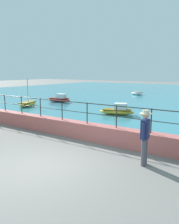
{
  "coord_description": "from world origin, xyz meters",
  "views": [
    {
      "loc": [
        5.11,
        -4.95,
        2.91
      ],
      "look_at": [
        -0.93,
        3.7,
        1.1
      ],
      "focal_mm": 38.28,
      "sensor_mm": 36.0,
      "label": 1
    }
  ],
  "objects_px": {
    "person_walking": "(145,135)",
    "boat_6": "(118,111)",
    "boat_1": "(137,93)",
    "boat_0": "(59,99)",
    "boat_4": "(28,104)"
  },
  "relations": [
    {
      "from": "boat_0",
      "to": "boat_6",
      "type": "distance_m",
      "value": 8.13
    },
    {
      "from": "person_walking",
      "to": "boat_1",
      "type": "bearing_deg",
      "value": 114.45
    },
    {
      "from": "person_walking",
      "to": "boat_6",
      "type": "distance_m",
      "value": 8.55
    },
    {
      "from": "boat_6",
      "to": "boat_0",
      "type": "bearing_deg",
      "value": 160.25
    },
    {
      "from": "boat_1",
      "to": "boat_4",
      "type": "relative_size",
      "value": 0.97
    },
    {
      "from": "person_walking",
      "to": "boat_0",
      "type": "relative_size",
      "value": 0.72
    },
    {
      "from": "boat_0",
      "to": "person_walking",
      "type": "bearing_deg",
      "value": -38.37
    },
    {
      "from": "boat_0",
      "to": "boat_1",
      "type": "distance_m",
      "value": 11.1
    },
    {
      "from": "person_walking",
      "to": "boat_6",
      "type": "xyz_separation_m",
      "value": [
        -4.75,
        7.07,
        -0.65
      ]
    },
    {
      "from": "person_walking",
      "to": "boat_4",
      "type": "distance_m",
      "value": 14.16
    },
    {
      "from": "boat_0",
      "to": "boat_4",
      "type": "bearing_deg",
      "value": -94.51
    },
    {
      "from": "boat_1",
      "to": "boat_6",
      "type": "xyz_separation_m",
      "value": [
        4.57,
        -13.41,
        0.07
      ]
    },
    {
      "from": "boat_1",
      "to": "boat_6",
      "type": "relative_size",
      "value": 0.97
    },
    {
      "from": "person_walking",
      "to": "boat_0",
      "type": "xyz_separation_m",
      "value": [
        -12.41,
        9.82,
        -0.65
      ]
    },
    {
      "from": "person_walking",
      "to": "boat_4",
      "type": "relative_size",
      "value": 0.71
    }
  ]
}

